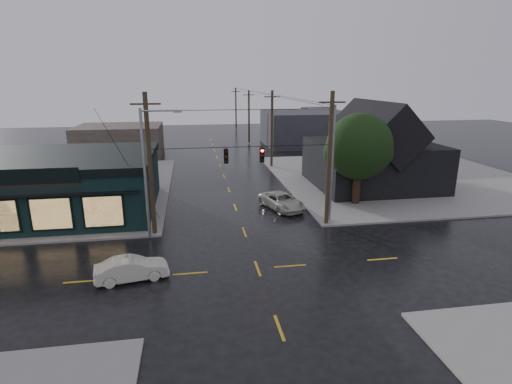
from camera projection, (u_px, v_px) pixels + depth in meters
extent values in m
plane|color=black|center=(258.00, 268.00, 23.92)|extent=(160.00, 160.00, 0.00)
cube|color=gray|center=(27.00, 192.00, 39.79)|extent=(28.00, 28.00, 0.15)
cube|color=gray|center=(400.00, 177.00, 46.00)|extent=(28.00, 28.00, 0.15)
cube|color=black|center=(55.00, 187.00, 33.33)|extent=(16.00, 12.00, 4.20)
cube|color=black|center=(51.00, 159.00, 32.67)|extent=(16.30, 12.30, 0.60)
cube|color=#FF1E14|center=(22.00, 177.00, 26.89)|extent=(7.00, 0.16, 0.90)
cube|color=black|center=(372.00, 164.00, 41.74)|extent=(12.00, 11.00, 4.50)
cylinder|color=black|center=(357.00, 182.00, 35.64)|extent=(0.70, 0.70, 3.82)
sphere|color=black|center=(359.00, 147.00, 34.76)|extent=(5.81, 5.81, 5.81)
cylinder|color=black|center=(243.00, 147.00, 28.38)|extent=(13.00, 0.04, 0.04)
cube|color=#3A302A|center=(120.00, 140.00, 59.13)|extent=(12.00, 10.00, 4.40)
cube|color=#2C2C32|center=(306.00, 128.00, 68.37)|extent=(14.00, 12.00, 5.60)
imported|color=beige|center=(132.00, 269.00, 22.43)|extent=(4.22, 2.13, 1.33)
imported|color=#B7B7A9|center=(282.00, 201.00, 34.78)|extent=(3.80, 5.45, 1.38)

